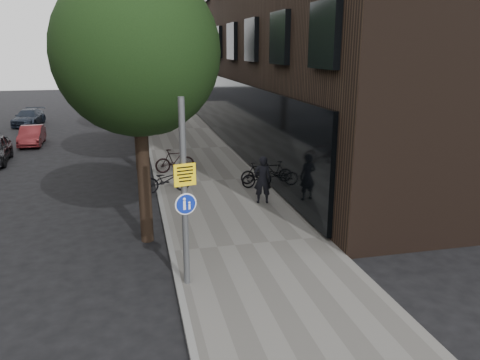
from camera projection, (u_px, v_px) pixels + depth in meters
name	position (u px, v px, depth m)	size (l,w,h in m)	color
ground	(280.00, 311.00, 9.97)	(120.00, 120.00, 0.00)	black
sidewalk	(212.00, 182.00, 19.39)	(4.50, 60.00, 0.12)	#615E59
curb_edge	(157.00, 185.00, 18.90)	(0.15, 60.00, 0.13)	slate
street_tree_near	(140.00, 60.00, 12.39)	(4.40, 4.40, 7.50)	black
street_tree_mid	(135.00, 55.00, 20.36)	(5.00, 5.00, 7.80)	black
street_tree_far	(133.00, 53.00, 28.80)	(5.00, 5.00, 7.80)	black
signpost	(184.00, 194.00, 10.34)	(0.49, 0.14, 4.30)	#595B5E
pedestrian	(262.00, 180.00, 16.37)	(0.62, 0.41, 1.69)	black
parked_bike_facade_near	(261.00, 176.00, 18.39)	(0.57, 1.64, 0.86)	black
parked_bike_facade_far	(258.00, 173.00, 18.85)	(0.42, 1.47, 0.88)	black
parked_bike_curb_near	(166.00, 180.00, 17.70)	(0.64, 1.82, 0.96)	black
parked_bike_curb_far	(175.00, 161.00, 20.54)	(0.49, 1.74, 1.05)	black
parked_car_mid	(32.00, 136.00, 26.96)	(1.17, 3.35, 1.10)	maroon
parked_car_far	(29.00, 117.00, 33.91)	(1.60, 3.95, 1.14)	#19212E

